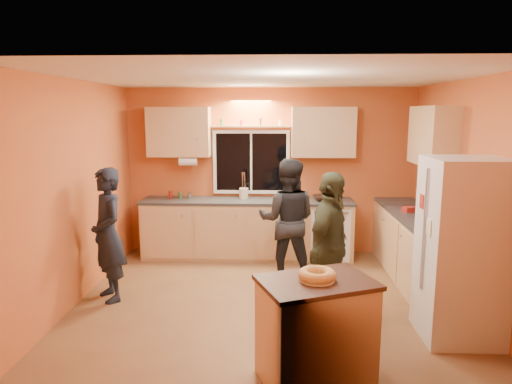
{
  "coord_description": "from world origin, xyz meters",
  "views": [
    {
      "loc": [
        0.05,
        -5.15,
        2.22
      ],
      "look_at": [
        -0.16,
        0.4,
        1.25
      ],
      "focal_mm": 32.0,
      "sensor_mm": 36.0,
      "label": 1
    }
  ],
  "objects_px": {
    "person_left": "(108,235)",
    "person_right": "(329,248)",
    "island": "(316,330)",
    "person_center": "(287,220)",
    "refrigerator": "(462,250)"
  },
  "relations": [
    {
      "from": "refrigerator",
      "to": "person_left",
      "type": "relative_size",
      "value": 1.13
    },
    {
      "from": "refrigerator",
      "to": "person_right",
      "type": "bearing_deg",
      "value": 166.42
    },
    {
      "from": "refrigerator",
      "to": "person_right",
      "type": "distance_m",
      "value": 1.28
    },
    {
      "from": "refrigerator",
      "to": "person_right",
      "type": "xyz_separation_m",
      "value": [
        -1.25,
        0.3,
        -0.09
      ]
    },
    {
      "from": "person_center",
      "to": "person_right",
      "type": "xyz_separation_m",
      "value": [
        0.41,
        -1.24,
        -0.0
      ]
    },
    {
      "from": "refrigerator",
      "to": "person_center",
      "type": "distance_m",
      "value": 2.26
    },
    {
      "from": "person_right",
      "to": "person_center",
      "type": "bearing_deg",
      "value": 43.7
    },
    {
      "from": "island",
      "to": "person_right",
      "type": "xyz_separation_m",
      "value": [
        0.24,
        1.11,
        0.36
      ]
    },
    {
      "from": "island",
      "to": "person_right",
      "type": "height_order",
      "value": "person_right"
    },
    {
      "from": "person_left",
      "to": "person_right",
      "type": "xyz_separation_m",
      "value": [
        2.54,
        -0.49,
        0.01
      ]
    },
    {
      "from": "island",
      "to": "person_center",
      "type": "bearing_deg",
      "value": 72.35
    },
    {
      "from": "person_left",
      "to": "refrigerator",
      "type": "bearing_deg",
      "value": 40.7
    },
    {
      "from": "island",
      "to": "person_right",
      "type": "distance_m",
      "value": 1.2
    },
    {
      "from": "refrigerator",
      "to": "person_center",
      "type": "xyz_separation_m",
      "value": [
        -1.65,
        1.54,
        -0.08
      ]
    },
    {
      "from": "island",
      "to": "person_left",
      "type": "height_order",
      "value": "person_left"
    }
  ]
}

